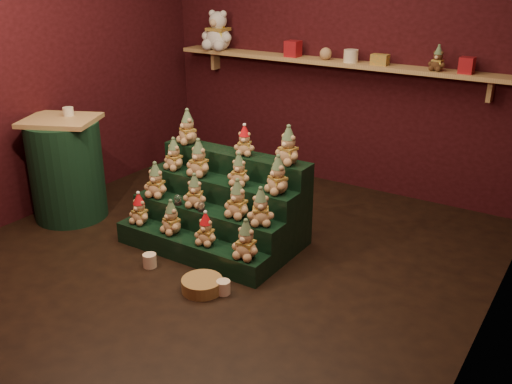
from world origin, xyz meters
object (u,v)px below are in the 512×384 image
Objects in this scene: side_table at (67,169)px; mug_right at (223,287)px; snow_globe_c at (252,220)px; snow_globe_b at (201,206)px; wicker_basket at (202,285)px; mug_left at (150,260)px; snow_globe_a at (178,200)px; riser_tier_front at (190,248)px; mini_christmas_tree at (148,218)px; brown_bear at (438,58)px; white_bear at (218,25)px.

mug_right is (1.99, -0.33, -0.42)m from side_table.
snow_globe_c is 0.56m from mug_right.
wicker_basket is at bearing -52.71° from snow_globe_b.
mug_left is at bearing -113.18° from snow_globe_b.
snow_globe_c is at bearing 0.00° from snow_globe_a.
mini_christmas_tree is (-0.60, 0.16, 0.06)m from riser_tier_front.
mug_left is 0.36× the size of wicker_basket.
snow_globe_c is 0.37× the size of brown_bear.
wicker_basket is (0.62, -0.49, -0.36)m from snow_globe_a.
snow_globe_a is (-0.24, 0.16, 0.31)m from riser_tier_front.
side_table reaches higher than snow_globe_a.
brown_bear is at bearing -1.68° from white_bear.
snow_globe_c is 2.79m from white_bear.
side_table is 3.12× the size of mini_christmas_tree.
wicker_basket is at bearing -161.46° from mug_right.
side_table is 1.38m from mug_left.
mug_left is (-0.18, -0.28, -0.04)m from riser_tier_front.
side_table is 2.31m from white_bear.
snow_globe_b reaches higher than mug_right.
wicker_basket is 3.24m from white_bear.
snow_globe_c is 0.09× the size of side_table.
snow_globe_b reaches higher than mini_christmas_tree.
snow_globe_a is 0.29× the size of mini_christmas_tree.
brown_bear reaches higher than snow_globe_a.
mini_christmas_tree is 0.58× the size of white_bear.
snow_globe_a is 2.42m from white_bear.
mini_christmas_tree is at bearing -74.47° from white_bear.
wicker_basket is (0.38, -0.49, -0.35)m from snow_globe_b.
side_table reaches higher than mini_christmas_tree.
riser_tier_front is 1.48× the size of side_table.
white_bear reaches higher than mug_right.
snow_globe_c is 0.88m from mug_left.
snow_globe_c is 2.28m from brown_bear.
white_bear is at bearing 113.29° from mug_left.
mini_christmas_tree is 2.93m from brown_bear.
riser_tier_front is 4.62× the size of mini_christmas_tree.
snow_globe_c is 0.27× the size of mini_christmas_tree.
side_table is 0.93m from mini_christmas_tree.
riser_tier_front is at bearing -162.14° from snow_globe_c.
side_table is at bearing 168.32° from wicker_basket.
white_bear is (-1.68, 1.89, 1.18)m from snow_globe_c.
snow_globe_c is 1.12m from mini_christmas_tree.
brown_bear is (1.41, 2.33, 1.38)m from mug_left.
wicker_basket is 0.57× the size of white_bear.
riser_tier_front is at bearing 152.27° from mug_right.
snow_globe_c is (0.50, 0.16, 0.31)m from riser_tier_front.
brown_bear is (0.70, 2.34, 1.38)m from mug_right.
mug_right is 0.34× the size of wicker_basket.
snow_globe_c is at bearing -104.45° from brown_bear.
snow_globe_a is 0.17× the size of white_bear.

